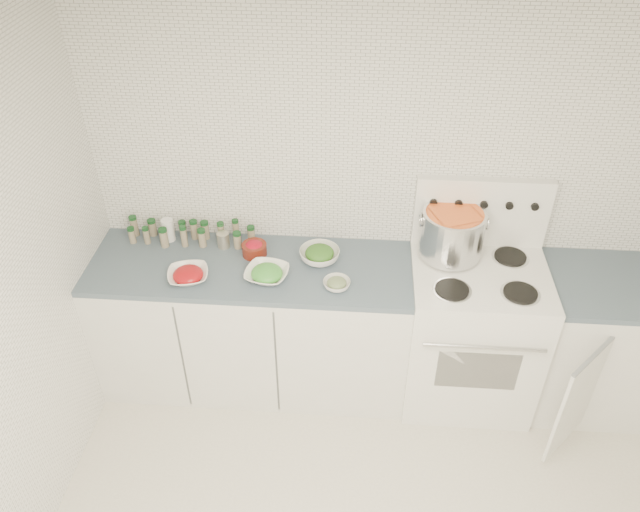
{
  "coord_description": "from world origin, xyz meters",
  "views": [
    {
      "loc": [
        -0.21,
        -1.58,
        3.09
      ],
      "look_at": [
        -0.42,
        1.14,
        1.03
      ],
      "focal_mm": 35.0,
      "sensor_mm": 36.0,
      "label": 1
    }
  ],
  "objects_px": {
    "stove": "(470,329)",
    "stock_pot": "(452,232)",
    "bowl_snowpea": "(267,274)",
    "bowl_tomato": "(188,275)"
  },
  "relations": [
    {
      "from": "stove",
      "to": "bowl_tomato",
      "type": "distance_m",
      "value": 1.69
    },
    {
      "from": "bowl_tomato",
      "to": "stove",
      "type": "bearing_deg",
      "value": 5.11
    },
    {
      "from": "stove",
      "to": "bowl_snowpea",
      "type": "bearing_deg",
      "value": -175.06
    },
    {
      "from": "stock_pot",
      "to": "bowl_tomato",
      "type": "bearing_deg",
      "value": -168.39
    },
    {
      "from": "stock_pot",
      "to": "bowl_tomato",
      "type": "relative_size",
      "value": 1.4
    },
    {
      "from": "stock_pot",
      "to": "bowl_tomato",
      "type": "distance_m",
      "value": 1.49
    },
    {
      "from": "stove",
      "to": "bowl_snowpea",
      "type": "distance_m",
      "value": 1.27
    },
    {
      "from": "stove",
      "to": "bowl_tomato",
      "type": "height_order",
      "value": "stove"
    },
    {
      "from": "bowl_snowpea",
      "to": "bowl_tomato",
      "type": "bearing_deg",
      "value": -174.4
    },
    {
      "from": "stove",
      "to": "stock_pot",
      "type": "relative_size",
      "value": 3.61
    }
  ]
}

